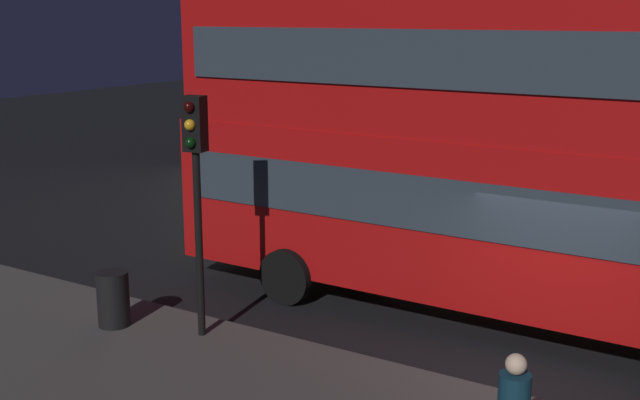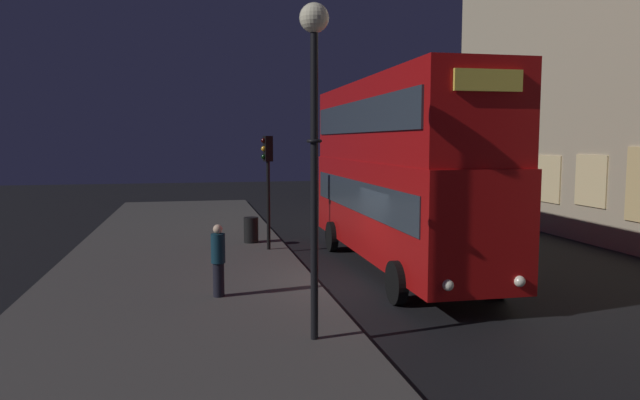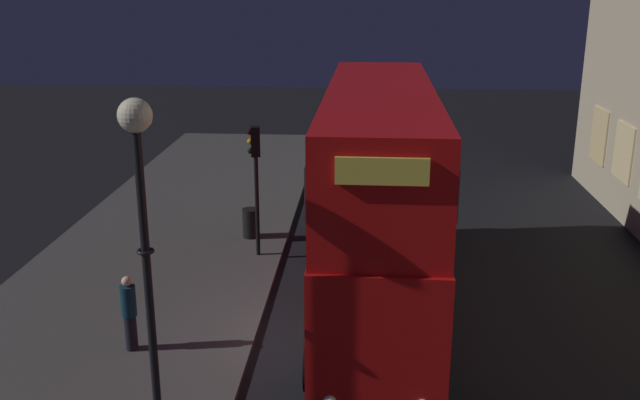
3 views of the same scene
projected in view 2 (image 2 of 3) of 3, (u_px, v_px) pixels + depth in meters
The scene contains 7 objects.
ground_plane at pixel (356, 285), 15.35m from camera, with size 80.00×80.00×0.00m, color black.
sidewalk_slab at pixel (177, 292), 14.38m from camera, with size 44.00×7.19×0.12m, color #423F3D.
double_decker_bus at pixel (397, 166), 17.13m from camera, with size 11.10×2.88×5.52m.
traffic_light_near_kerb at pixel (268, 168), 19.52m from camera, with size 0.36×0.39×3.84m.
street_lamp at pixel (314, 93), 10.38m from camera, with size 0.53×0.53×6.09m.
pedestrian at pixel (218, 259), 13.71m from camera, with size 0.33×0.33×1.72m.
litter_bin at pixel (251, 230), 21.12m from camera, with size 0.53×0.53×0.92m, color black.
Camera 2 is at (14.51, -4.11, 3.78)m, focal length 32.71 mm.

